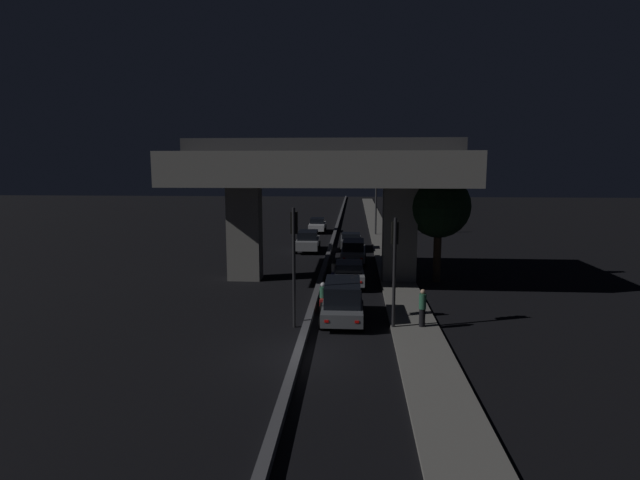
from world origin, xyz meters
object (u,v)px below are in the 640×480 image
Objects in this scene: street_lamp at (373,190)px; car_silver_lead_oncoming at (308,241)px; traffic_light_left_of_median at (294,246)px; car_grey_fourth at (351,241)px; car_silver_second at (349,273)px; car_white_second_oncoming at (317,225)px; motorcycle_blue_filtering_mid at (334,273)px; car_grey_lead at (343,300)px; pedestrian_on_sidewalk at (422,308)px; motorcycle_red_filtering_near at (323,299)px; traffic_light_right_of_median at (395,254)px; car_silver_third at (353,251)px.

car_silver_lead_oncoming is (-5.70, -10.11, -3.80)m from street_lamp.
traffic_light_left_of_median is 21.40m from car_grey_fourth.
car_white_second_oncoming reaches higher than car_silver_second.
car_white_second_oncoming reaches higher than motorcycle_blue_filtering_mid.
car_silver_lead_oncoming is at bearing 9.74° from car_grey_lead.
street_lamp reaches higher than car_grey_lead.
car_grey_fourth is at bearing 98.87° from pedestrian_on_sidewalk.
car_silver_second reaches higher than motorcycle_blue_filtering_mid.
street_lamp is 28.00m from motorcycle_red_filtering_near.
car_silver_lead_oncoming reaches higher than car_silver_second.
car_silver_second is at bearing 112.48° from pedestrian_on_sidewalk.
traffic_light_right_of_median is 1.23× the size of car_grey_fourth.
car_silver_third is 12.73m from motorcycle_red_filtering_near.
car_grey_lead is at bearing 27.49° from traffic_light_left_of_median.
pedestrian_on_sidewalk is (6.88, -19.87, 0.07)m from car_silver_lead_oncoming.
car_silver_third is 6.09m from car_silver_lead_oncoming.
street_lamp reaches higher than car_silver_lead_oncoming.
pedestrian_on_sidewalk reaches higher than car_silver_lead_oncoming.
car_white_second_oncoming is at bearing 13.91° from car_silver_third.
motorcycle_red_filtering_near is at bearing 4.46° from car_white_second_oncoming.
traffic_light_right_of_median is 20.83m from car_silver_lead_oncoming.
car_silver_third is at bearing 12.72° from car_white_second_oncoming.
car_silver_lead_oncoming is (-3.59, -1.17, 0.15)m from car_grey_fourth.
traffic_light_left_of_median reaches higher than pedestrian_on_sidewalk.
car_silver_third is at bearing 80.48° from traffic_light_left_of_median.
car_grey_lead reaches higher than car_white_second_oncoming.
car_silver_second is 1.00× the size of car_white_second_oncoming.
car_silver_second is 2.42× the size of motorcycle_red_filtering_near.
car_silver_second reaches higher than car_grey_fourth.
car_silver_lead_oncoming is at bearing 17.57° from motorcycle_blue_filtering_mid.
car_white_second_oncoming is (-3.72, 11.07, 0.05)m from car_grey_fourth.
traffic_light_left_of_median is 9.29m from motorcycle_blue_filtering_mid.
car_grey_lead is 6.93m from car_silver_second.
car_grey_lead is 2.23× the size of motorcycle_blue_filtering_mid.
traffic_light_left_of_median reaches higher than car_silver_second.
motorcycle_red_filtering_near is at bearing 166.03° from car_silver_second.
car_silver_lead_oncoming is (-5.62, 19.91, -2.46)m from traffic_light_right_of_median.
traffic_light_left_of_median is 4.07m from motorcycle_red_filtering_near.
traffic_light_right_of_median reaches higher than car_silver_second.
pedestrian_on_sidewalk is at bearing -107.08° from car_grey_lead.
motorcycle_blue_filtering_mid is 1.14× the size of pedestrian_on_sidewalk.
pedestrian_on_sidewalk is (3.30, -7.97, 0.21)m from car_silver_second.
traffic_light_left_of_median reaches higher than car_grey_fourth.
street_lamp is at bearing 92.25° from pedestrian_on_sidewalk.
motorcycle_blue_filtering_mid is (0.29, 6.15, -0.01)m from motorcycle_red_filtering_near.
pedestrian_on_sidewalk is at bearing -115.81° from motorcycle_red_filtering_near.
motorcycle_blue_filtering_mid is at bearing 170.69° from car_silver_third.
motorcycle_red_filtering_near is at bearing -178.43° from motorcycle_blue_filtering_mid.
street_lamp is at bearing -3.87° from motorcycle_red_filtering_near.
car_silver_lead_oncoming is 12.24m from car_white_second_oncoming.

